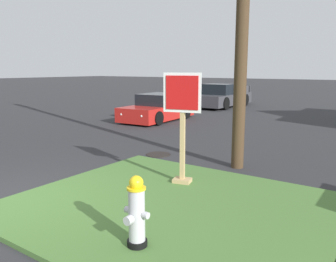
{
  "coord_description": "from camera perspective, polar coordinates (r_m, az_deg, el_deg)",
  "views": [
    {
      "loc": [
        5.8,
        -3.17,
        2.42
      ],
      "look_at": [
        1.42,
        3.12,
        1.04
      ],
      "focal_mm": 37.14,
      "sensor_mm": 36.0,
      "label": 1
    }
  ],
  "objects": [
    {
      "name": "pickup_truck_charcoal",
      "position": [
        22.58,
        8.92,
        5.5
      ],
      "size": [
        2.04,
        5.1,
        1.48
      ],
      "color": "#38383D",
      "rests_on": "ground"
    },
    {
      "name": "ground_plane",
      "position": [
        7.04,
        -25.26,
        -10.93
      ],
      "size": [
        160.0,
        160.0,
        0.0
      ],
      "primitive_type": "plane",
      "color": "#2B2B2D"
    },
    {
      "name": "grass_corner_patch",
      "position": [
        6.23,
        0.44,
        -12.26
      ],
      "size": [
        5.39,
        4.73,
        0.08
      ],
      "primitive_type": "cube",
      "color": "#477033",
      "rests_on": "ground"
    },
    {
      "name": "fire_hydrant",
      "position": [
        4.72,
        -5.19,
        -13.27
      ],
      "size": [
        0.38,
        0.34,
        0.98
      ],
      "color": "black",
      "rests_on": "grass_corner_patch"
    },
    {
      "name": "manhole_cover",
      "position": [
        9.93,
        -1.59,
        -3.87
      ],
      "size": [
        0.7,
        0.7,
        0.02
      ],
      "primitive_type": "cylinder",
      "color": "black",
      "rests_on": "ground"
    },
    {
      "name": "parked_sedan_red",
      "position": [
        16.51,
        -1.66,
        3.66
      ],
      "size": [
        2.11,
        4.19,
        1.25
      ],
      "color": "red",
      "rests_on": "ground"
    },
    {
      "name": "stop_sign",
      "position": [
        7.05,
        2.37,
        0.35
      ],
      "size": [
        0.77,
        0.36,
        2.27
      ],
      "color": "tan",
      "rests_on": "grass_corner_patch"
    }
  ]
}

